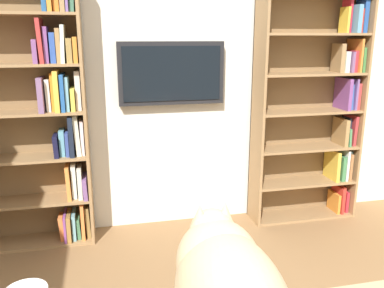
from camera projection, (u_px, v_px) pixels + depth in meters
wall_back at (172, 68)px, 3.33m from camera, size 4.52×0.06×2.70m
bookshelf_left at (318, 110)px, 3.53m from camera, size 0.94×0.28×1.95m
bookshelf_right at (40, 110)px, 3.02m from camera, size 0.90×0.28×2.11m
wall_mounted_tv at (172, 73)px, 3.25m from camera, size 0.86×0.07×0.50m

